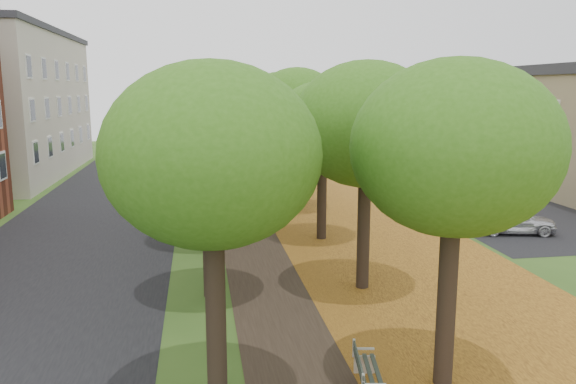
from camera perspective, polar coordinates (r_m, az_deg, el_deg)
name	(u,v)px	position (r m, az deg, el deg)	size (l,w,h in m)	color
street_asphalt	(86,230)	(26.69, -19.84, -3.68)	(8.00, 70.00, 0.01)	black
footpath	(253,224)	(26.32, -3.56, -3.26)	(3.20, 70.00, 0.01)	black
leaf_verge	(356,220)	(27.24, 6.97, -2.84)	(7.50, 70.00, 0.01)	#B07420
parking_lot	(508,210)	(31.51, 21.48, -1.69)	(9.00, 16.00, 0.01)	black
tree_row_west	(203,113)	(25.48, -8.67, 7.90)	(4.31, 34.31, 7.01)	black
tree_row_east	(308,113)	(25.97, 2.08, 8.06)	(4.31, 34.31, 7.01)	black
bench	(367,373)	(12.36, 8.02, -17.78)	(0.75, 1.73, 0.79)	#2A352E
car_silver	(512,220)	(26.36, 21.81, -2.63)	(1.44, 3.59, 1.22)	silver
car_red	(476,202)	(29.08, 18.58, -0.92)	(1.63, 4.69, 1.54)	maroon
car_grey	(452,193)	(31.48, 16.30, -0.14)	(1.90, 4.66, 1.35)	#35353A
car_white	(454,193)	(31.63, 16.47, -0.05)	(2.33, 5.05, 1.40)	white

